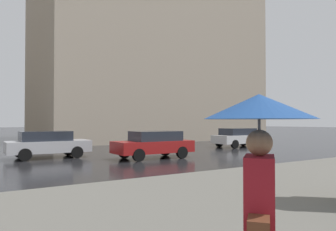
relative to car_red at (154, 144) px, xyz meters
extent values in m
cube|color=tan|center=(17.34, -8.65, 7.37)|extent=(14.69, 23.01, 16.26)
cube|color=maroon|center=(0.00, 0.04, -0.15)|extent=(1.75, 4.10, 0.60)
cube|color=#232833|center=(0.00, -0.11, 0.40)|extent=(1.54, 2.46, 0.50)
cylinder|color=black|center=(-0.82, 1.29, -0.45)|extent=(0.20, 0.62, 0.62)
cylinder|color=black|center=(0.83, 1.29, -0.45)|extent=(0.20, 0.62, 0.62)
cylinder|color=black|center=(-0.82, -1.21, -0.45)|extent=(0.20, 0.62, 0.62)
cylinder|color=black|center=(0.83, -1.21, -0.45)|extent=(0.20, 0.62, 0.62)
cube|color=silver|center=(3.00, -9.07, -0.15)|extent=(1.75, 4.10, 0.60)
cube|color=#232833|center=(3.00, -8.92, 0.40)|extent=(1.54, 2.46, 0.50)
cylinder|color=black|center=(3.83, -10.32, -0.45)|extent=(0.20, 0.62, 0.62)
cylinder|color=black|center=(2.17, -10.32, -0.45)|extent=(0.20, 0.62, 0.62)
cylinder|color=black|center=(3.83, -7.82, -0.45)|extent=(0.20, 0.62, 0.62)
cylinder|color=black|center=(2.17, -7.82, -0.45)|extent=(0.20, 0.62, 0.62)
cube|color=#B7B7BC|center=(3.00, 4.62, -0.15)|extent=(1.75, 4.10, 0.60)
cube|color=#232833|center=(3.00, 4.77, 0.40)|extent=(1.54, 2.46, 0.50)
cylinder|color=black|center=(3.83, 3.37, -0.45)|extent=(0.20, 0.62, 0.62)
cylinder|color=black|center=(2.17, 3.37, -0.45)|extent=(0.20, 0.62, 0.62)
cylinder|color=black|center=(3.83, 5.87, -0.45)|extent=(0.20, 0.62, 0.62)
cylinder|color=black|center=(2.17, 5.87, -0.45)|extent=(0.20, 0.62, 0.62)
cube|color=maroon|center=(-12.54, 6.07, 0.55)|extent=(0.44, 0.46, 0.60)
sphere|color=#936B4C|center=(-12.54, 6.07, 0.96)|extent=(0.22, 0.22, 0.22)
cone|color=#1E478C|center=(-12.54, 6.07, 1.27)|extent=(0.94, 0.94, 0.21)
cylinder|color=#4C4C51|center=(-12.54, 6.07, 0.76)|extent=(0.02, 0.02, 0.81)
camera|label=1|loc=(-14.39, 8.14, 1.14)|focal=33.96mm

